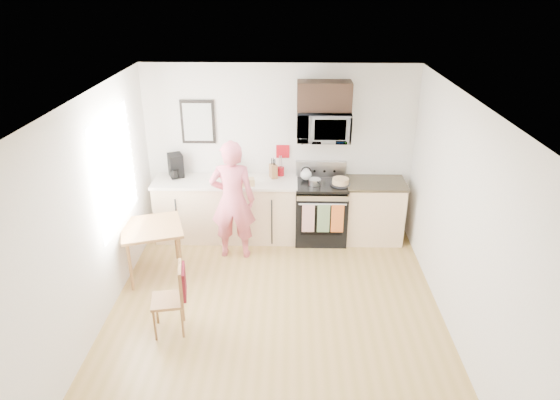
{
  "coord_description": "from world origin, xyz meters",
  "views": [
    {
      "loc": [
        0.17,
        -4.83,
        3.73
      ],
      "look_at": [
        0.04,
        1.0,
        1.08
      ],
      "focal_mm": 32.0,
      "sensor_mm": 36.0,
      "label": 1
    }
  ],
  "objects_px": {
    "range": "(321,213)",
    "microwave": "(323,126)",
    "dining_table": "(152,232)",
    "chair": "(177,290)",
    "cake": "(341,182)",
    "person": "(233,200)"
  },
  "relations": [
    {
      "from": "range",
      "to": "person",
      "type": "xyz_separation_m",
      "value": [
        -1.26,
        -0.53,
        0.43
      ]
    },
    {
      "from": "dining_table",
      "to": "cake",
      "type": "distance_m",
      "value": 2.75
    },
    {
      "from": "dining_table",
      "to": "chair",
      "type": "xyz_separation_m",
      "value": [
        0.58,
        -1.16,
        -0.1
      ]
    },
    {
      "from": "person",
      "to": "chair",
      "type": "xyz_separation_m",
      "value": [
        -0.44,
        -1.69,
        -0.33
      ]
    },
    {
      "from": "dining_table",
      "to": "chair",
      "type": "relative_size",
      "value": 1.0
    },
    {
      "from": "person",
      "to": "dining_table",
      "type": "bearing_deg",
      "value": 28.31
    },
    {
      "from": "cake",
      "to": "range",
      "type": "bearing_deg",
      "value": 165.57
    },
    {
      "from": "range",
      "to": "dining_table",
      "type": "bearing_deg",
      "value": -155.27
    },
    {
      "from": "chair",
      "to": "cake",
      "type": "relative_size",
      "value": 2.84
    },
    {
      "from": "microwave",
      "to": "dining_table",
      "type": "bearing_deg",
      "value": -153.14
    },
    {
      "from": "range",
      "to": "cake",
      "type": "bearing_deg",
      "value": -14.43
    },
    {
      "from": "dining_table",
      "to": "microwave",
      "type": "bearing_deg",
      "value": 26.86
    },
    {
      "from": "range",
      "to": "microwave",
      "type": "relative_size",
      "value": 1.53
    },
    {
      "from": "cake",
      "to": "person",
      "type": "bearing_deg",
      "value": -163.39
    },
    {
      "from": "microwave",
      "to": "dining_table",
      "type": "height_order",
      "value": "microwave"
    },
    {
      "from": "range",
      "to": "cake",
      "type": "xyz_separation_m",
      "value": [
        0.27,
        -0.07,
        0.54
      ]
    },
    {
      "from": "chair",
      "to": "dining_table",
      "type": "bearing_deg",
      "value": 105.95
    },
    {
      "from": "cake",
      "to": "chair",
      "type": "bearing_deg",
      "value": -132.62
    },
    {
      "from": "microwave",
      "to": "person",
      "type": "xyz_separation_m",
      "value": [
        -1.26,
        -0.63,
        -0.89
      ]
    },
    {
      "from": "range",
      "to": "dining_table",
      "type": "relative_size",
      "value": 1.39
    },
    {
      "from": "range",
      "to": "dining_table",
      "type": "xyz_separation_m",
      "value": [
        -2.28,
        -1.05,
        0.2
      ]
    },
    {
      "from": "microwave",
      "to": "cake",
      "type": "height_order",
      "value": "microwave"
    }
  ]
}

